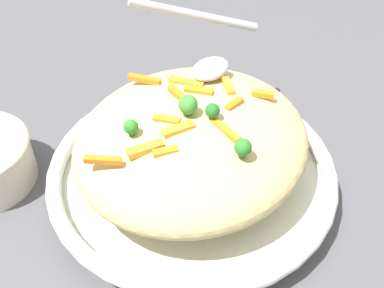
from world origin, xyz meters
name	(u,v)px	position (x,y,z in m)	size (l,w,h in m)	color
ground_plane	(192,186)	(0.00, 0.00, 0.00)	(2.40, 2.40, 0.00)	#4C4C51
serving_bowl	(192,174)	(0.00, 0.00, 0.02)	(0.36, 0.36, 0.04)	silver
pasta_mound	(192,140)	(0.00, 0.00, 0.08)	(0.29, 0.27, 0.09)	#D1BA7A
carrot_piece_0	(103,160)	(-0.12, 0.02, 0.12)	(0.04, 0.01, 0.01)	orange
carrot_piece_1	(178,130)	(-0.03, -0.01, 0.13)	(0.04, 0.01, 0.01)	orange
carrot_piece_2	(144,79)	(0.01, 0.09, 0.12)	(0.04, 0.01, 0.01)	orange
carrot_piece_3	(144,148)	(-0.08, 0.00, 0.12)	(0.04, 0.01, 0.01)	orange
carrot_piece_4	(165,151)	(-0.06, -0.02, 0.12)	(0.03, 0.01, 0.01)	orange
carrot_piece_5	(227,85)	(0.07, 0.00, 0.12)	(0.03, 0.01, 0.01)	orange
carrot_piece_6	(234,104)	(0.04, -0.03, 0.12)	(0.03, 0.01, 0.01)	orange
carrot_piece_7	(180,96)	(0.01, 0.03, 0.13)	(0.04, 0.01, 0.01)	orange
carrot_piece_8	(227,130)	(0.00, -0.05, 0.13)	(0.04, 0.01, 0.01)	orange
carrot_piece_9	(166,120)	(-0.03, 0.01, 0.13)	(0.03, 0.01, 0.01)	orange
carrot_piece_10	(263,94)	(0.09, -0.04, 0.12)	(0.03, 0.01, 0.01)	orange
carrot_piece_11	(199,91)	(0.04, 0.02, 0.13)	(0.03, 0.01, 0.01)	orange
carrot_piece_12	(186,82)	(0.04, 0.04, 0.12)	(0.04, 0.01, 0.01)	orange
broccoli_floret_0	(212,111)	(0.01, -0.02, 0.14)	(0.02, 0.02, 0.02)	#205B1C
broccoli_floret_1	(131,127)	(-0.07, 0.03, 0.13)	(0.02, 0.02, 0.02)	#296820
broccoli_floret_2	(185,103)	(-0.01, 0.00, 0.14)	(0.02, 0.02, 0.03)	#377928
broccoli_floret_3	(243,148)	(-0.01, -0.08, 0.13)	(0.02, 0.02, 0.02)	#296820
serving_spoon	(204,47)	(0.10, 0.06, 0.14)	(0.16, 0.15, 0.07)	#B7B7BC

